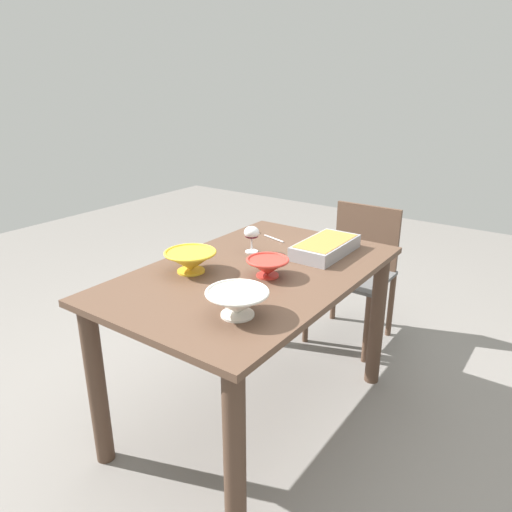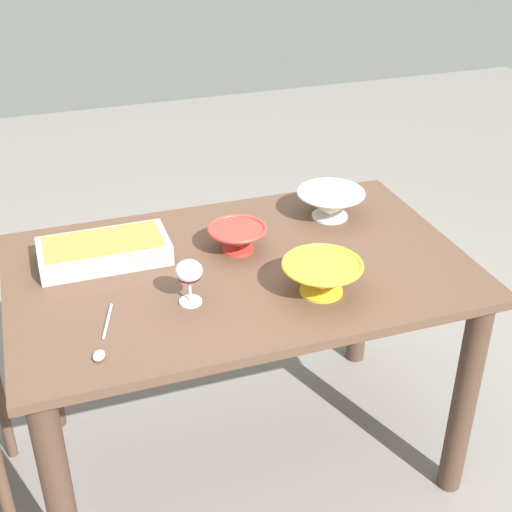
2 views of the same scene
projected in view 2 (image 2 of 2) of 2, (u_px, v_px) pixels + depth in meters
name	position (u px, v px, depth m)	size (l,w,h in m)	color
ground_plane	(242.00, 452.00, 2.49)	(8.00, 8.00, 0.00)	gray
dining_table	(240.00, 306.00, 2.17)	(1.36, 0.86, 0.77)	brown
wine_glass	(189.00, 274.00, 1.88)	(0.07, 0.07, 0.13)	white
casserole_dish	(104.00, 250.00, 2.10)	(0.38, 0.19, 0.07)	#99999E
mixing_bowl	(237.00, 237.00, 2.15)	(0.18, 0.18, 0.08)	red
small_bowl	(330.00, 203.00, 2.35)	(0.23, 0.23, 0.10)	white
serving_bowl	(322.00, 276.00, 1.95)	(0.23, 0.23, 0.10)	yellow
serving_spoon	(102.00, 343.00, 1.76)	(0.09, 0.24, 0.01)	silver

